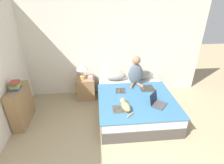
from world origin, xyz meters
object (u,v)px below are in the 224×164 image
cat_tabby (125,105)px  nightstand (86,88)px  tissue_box (90,78)px  bookshelf (21,106)px  book_stack_top (15,85)px  laptop_open (157,102)px  table_lamp (82,68)px  pillow_far (143,75)px  pillow_near (115,76)px  bed (135,103)px  person_sitting (136,72)px

cat_tabby → nightstand: size_ratio=0.88×
tissue_box → cat_tabby: bearing=-58.2°
bookshelf → book_stack_top: bearing=-69.3°
laptop_open → book_stack_top: bearing=124.7°
cat_tabby → bookshelf: bearing=67.1°
nightstand → book_stack_top: bearing=-146.3°
table_lamp → pillow_far: bearing=2.7°
pillow_near → tissue_box: (-0.68, -0.17, 0.05)m
cat_tabby → table_lamp: size_ratio=1.22×
pillow_near → bed: bearing=-65.5°
cat_tabby → book_stack_top: 2.32m
cat_tabby → laptop_open: (0.71, 0.08, -0.03)m
person_sitting → cat_tabby: size_ratio=1.47×
cat_tabby → table_lamp: (-0.94, 1.28, 0.34)m
bed → laptop_open: (0.39, -0.44, 0.30)m
table_lamp → nightstand: bearing=24.0°
table_lamp → bookshelf: 1.66m
pillow_far → pillow_near: bearing=180.0°
table_lamp → tissue_box: (0.20, -0.09, -0.26)m
bed → pillow_near: (-0.38, 0.84, 0.36)m
bed → pillow_near: size_ratio=3.43×
person_sitting → tissue_box: 1.19m
tissue_box → book_stack_top: bearing=-152.3°
bookshelf → laptop_open: bearing=-5.9°
bookshelf → book_stack_top: book_stack_top is taller
pillow_far → bookshelf: size_ratio=0.68×
person_sitting → tissue_box: (-1.17, 0.13, -0.17)m
pillow_far → nightstand: size_ratio=0.99×
table_lamp → tissue_box: table_lamp is taller
book_stack_top → cat_tabby: bearing=-9.8°
pillow_near → nightstand: pillow_near is taller
bed → cat_tabby: 0.70m
pillow_far → bed: bearing=-114.5°
nightstand → pillow_near: bearing=3.6°
table_lamp → tissue_box: 0.34m
tissue_box → book_stack_top: 1.74m
person_sitting → laptop_open: (0.28, -0.97, -0.28)m
bed → person_sitting: 0.80m
book_stack_top → pillow_far: bearing=18.1°
pillow_far → laptop_open: 1.28m
person_sitting → bookshelf: 2.80m
pillow_far → table_lamp: 1.67m
bookshelf → pillow_far: bearing=18.1°
bed → cat_tabby: cat_tabby is taller
laptop_open → nightstand: (-1.59, 1.22, -0.25)m
laptop_open → tissue_box: bearing=93.3°
table_lamp → bed: bearing=-31.0°
cat_tabby → person_sitting: bearing=-35.4°
cat_tabby → pillow_far: bearing=-40.6°
bed → laptop_open: 0.66m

